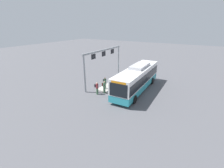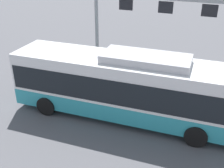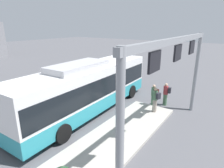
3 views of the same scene
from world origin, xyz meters
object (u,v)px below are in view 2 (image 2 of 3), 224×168
(person_boarding, at_px, (96,68))
(person_waiting_mid, at_px, (114,65))
(person_waiting_near, at_px, (89,63))
(bus_main, at_px, (127,85))

(person_boarding, distance_m, person_waiting_mid, 1.16)
(person_boarding, xyz_separation_m, person_waiting_near, (0.81, -0.60, 0.00))
(person_boarding, height_order, person_waiting_near, same)
(bus_main, relative_size, person_boarding, 6.90)
(person_waiting_mid, bearing_deg, person_waiting_near, -71.02)
(bus_main, distance_m, person_boarding, 4.67)
(person_waiting_mid, bearing_deg, person_boarding, -41.55)
(bus_main, bearing_deg, person_waiting_mid, -62.60)
(bus_main, height_order, person_boarding, bus_main)
(bus_main, distance_m, person_waiting_mid, 4.46)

